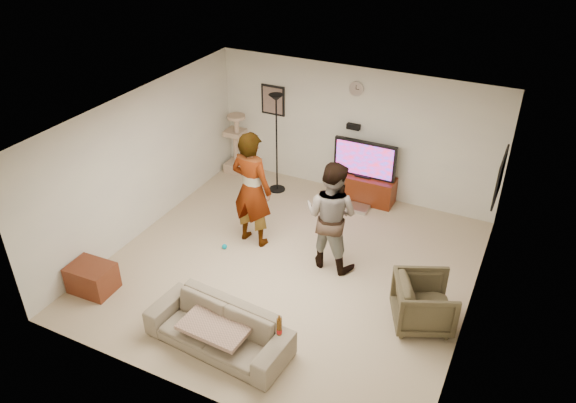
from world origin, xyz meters
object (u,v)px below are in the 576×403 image
at_px(cat_tree, 236,143).
at_px(side_table, 92,278).
at_px(sofa, 218,328).
at_px(tv_stand, 363,188).
at_px(tv, 365,159).
at_px(person_left, 252,189).
at_px(person_right, 331,215).
at_px(floor_lamp, 277,144).
at_px(armchair, 424,303).
at_px(beer_bottle, 279,327).

bearing_deg(cat_tree, side_table, -89.38).
distance_m(cat_tree, side_table, 4.30).
height_order(cat_tree, sofa, cat_tree).
xyz_separation_m(tv_stand, side_table, (-2.73, -4.32, -0.04)).
relative_size(tv, sofa, 0.61).
bearing_deg(tv_stand, person_left, -119.35).
bearing_deg(person_right, tv, -78.33).
bearing_deg(tv_stand, floor_lamp, -166.80).
distance_m(person_right, sofa, 2.47).
distance_m(tv, side_table, 5.15).
xyz_separation_m(tv_stand, floor_lamp, (-1.64, -0.38, 0.73)).
height_order(floor_lamp, armchair, floor_lamp).
xyz_separation_m(armchair, side_table, (-4.62, -1.47, -0.15)).
height_order(sofa, armchair, armchair).
distance_m(tv, person_left, 2.45).
xyz_separation_m(floor_lamp, side_table, (-1.09, -3.94, -0.77)).
relative_size(tv_stand, cat_tree, 0.95).
distance_m(sofa, beer_bottle, 0.99).
distance_m(person_right, side_table, 3.72).
distance_m(person_left, person_right, 1.41).
height_order(tv_stand, floor_lamp, floor_lamp).
bearing_deg(side_table, armchair, 17.67).
bearing_deg(person_left, armchair, 172.69).
xyz_separation_m(beer_bottle, side_table, (-3.21, 0.13, -0.48)).
bearing_deg(tv, tv_stand, 0.00).
xyz_separation_m(person_left, armchair, (3.09, -0.72, -0.64)).
height_order(tv, sofa, tv).
height_order(cat_tree, armchair, cat_tree).
bearing_deg(floor_lamp, beer_bottle, -62.40).
distance_m(floor_lamp, person_right, 2.55).
height_order(tv, armchair, tv).
relative_size(tv_stand, sofa, 0.63).
distance_m(tv, sofa, 4.50).
relative_size(person_left, person_right, 1.11).
relative_size(floor_lamp, sofa, 1.01).
height_order(beer_bottle, side_table, beer_bottle).
relative_size(cat_tree, person_right, 0.71).
bearing_deg(sofa, person_left, 113.15).
bearing_deg(person_left, side_table, 60.97).
relative_size(tv, person_left, 0.59).
height_order(sofa, beer_bottle, beer_bottle).
xyz_separation_m(sofa, beer_bottle, (0.90, 0.00, 0.41)).
distance_m(person_left, side_table, 2.79).
bearing_deg(person_left, tv, -113.50).
bearing_deg(person_right, side_table, 42.78).
bearing_deg(sofa, side_table, -178.58).
xyz_separation_m(person_left, beer_bottle, (1.68, -2.32, -0.31)).
height_order(floor_lamp, cat_tree, floor_lamp).
xyz_separation_m(beer_bottle, armchair, (1.41, 1.60, -0.33)).
bearing_deg(armchair, side_table, 83.78).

